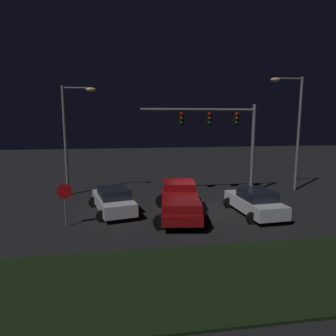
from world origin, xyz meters
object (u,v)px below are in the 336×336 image
(car_sedan_far, at_px, (113,200))
(street_lamp_right, at_px, (293,121))
(traffic_signal_gantry, at_px, (221,127))
(street_lamp_left, at_px, (71,127))
(pickup_truck, at_px, (180,199))
(car_sedan, at_px, (255,202))
(stop_sign, at_px, (65,197))

(car_sedan_far, xyz_separation_m, street_lamp_right, (13.32, 3.69, 4.59))
(traffic_signal_gantry, distance_m, street_lamp_left, 10.62)
(street_lamp_right, bearing_deg, pickup_truck, -152.53)
(car_sedan, distance_m, stop_sign, 10.44)
(pickup_truck, xyz_separation_m, traffic_signal_gantry, (3.92, 4.72, 3.90))
(car_sedan, xyz_separation_m, stop_sign, (-10.40, -0.41, 0.82))
(pickup_truck, distance_m, traffic_signal_gantry, 7.27)
(pickup_truck, xyz_separation_m, car_sedan_far, (-3.71, 1.30, -0.26))
(car_sedan, height_order, street_lamp_left, street_lamp_left)
(pickup_truck, distance_m, street_lamp_right, 11.66)
(traffic_signal_gantry, bearing_deg, car_sedan_far, -155.91)
(car_sedan, bearing_deg, traffic_signal_gantry, 0.75)
(car_sedan, relative_size, stop_sign, 2.02)
(car_sedan, bearing_deg, stop_sign, 88.32)
(car_sedan, distance_m, traffic_signal_gantry, 6.55)
(car_sedan_far, xyz_separation_m, stop_sign, (-2.35, -2.04, 0.82))
(pickup_truck, distance_m, car_sedan, 4.36)
(car_sedan, xyz_separation_m, street_lamp_left, (-10.96, 6.35, 4.14))
(car_sedan_far, distance_m, street_lamp_right, 14.56)
(street_lamp_left, height_order, stop_sign, street_lamp_left)
(pickup_truck, xyz_separation_m, street_lamp_left, (-6.62, 6.03, 3.88))
(street_lamp_left, distance_m, street_lamp_right, 16.26)
(car_sedan, height_order, stop_sign, stop_sign)
(car_sedan_far, bearing_deg, traffic_signal_gantry, -78.97)
(stop_sign, bearing_deg, street_lamp_left, 94.73)
(car_sedan, relative_size, street_lamp_right, 0.53)
(car_sedan_far, height_order, stop_sign, stop_sign)
(street_lamp_right, bearing_deg, car_sedan_far, -164.52)
(car_sedan_far, bearing_deg, pickup_truck, -122.39)
(street_lamp_left, xyz_separation_m, stop_sign, (0.56, -6.77, -3.32))
(traffic_signal_gantry, bearing_deg, street_lamp_right, 2.78)
(pickup_truck, height_order, car_sedan, pickup_truck)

